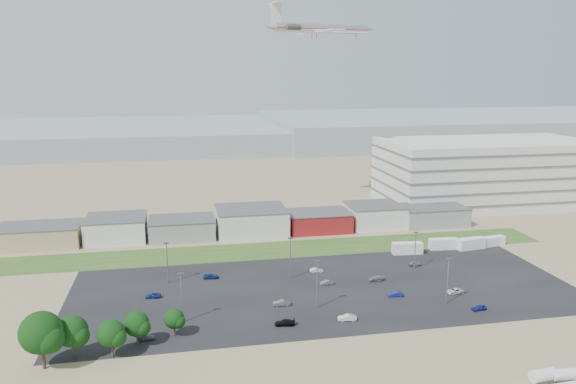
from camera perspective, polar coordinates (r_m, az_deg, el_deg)
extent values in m
plane|color=#847154|center=(118.20, 3.86, -13.53)|extent=(700.00, 700.00, 0.00)
cube|color=black|center=(137.07, 3.72, -9.79)|extent=(120.00, 50.00, 0.01)
cube|color=#324D1C|center=(165.41, -0.80, -5.87)|extent=(160.00, 16.00, 0.02)
cube|color=silver|center=(233.57, 19.44, 1.93)|extent=(80.00, 40.00, 25.00)
imported|color=silver|center=(139.60, 16.58, -9.62)|extent=(4.44, 2.37, 1.19)
imported|color=navy|center=(134.65, 10.86, -10.14)|extent=(3.67, 1.53, 1.18)
imported|color=navy|center=(132.06, 18.83, -11.07)|extent=(3.51, 1.76, 1.15)
imported|color=black|center=(118.43, -0.34, -13.12)|extent=(4.41, 2.28, 1.22)
imported|color=#595B5E|center=(127.58, -0.65, -11.18)|extent=(4.00, 1.65, 1.29)
imported|color=navy|center=(135.23, -13.55, -10.16)|extent=(3.76, 1.88, 1.23)
imported|color=#595B5E|center=(139.51, 3.98, -9.15)|extent=(3.55, 1.54, 1.13)
imported|color=#A5A5AA|center=(155.73, 12.80, -7.12)|extent=(3.54, 1.57, 1.18)
imported|color=navy|center=(144.48, -7.83, -8.48)|extent=(4.04, 2.10, 1.09)
imported|color=#595B5E|center=(116.12, -14.24, -14.10)|extent=(3.81, 1.65, 1.09)
imported|color=silver|center=(147.50, 2.92, -7.93)|extent=(3.49, 1.35, 1.14)
imported|color=#A5A5AA|center=(143.30, 8.90, -8.67)|extent=(4.27, 1.99, 1.21)
imported|color=silver|center=(121.14, 6.03, -12.57)|extent=(4.07, 1.85, 1.29)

